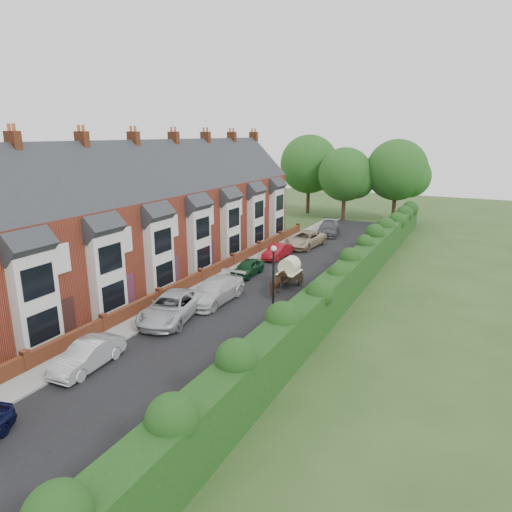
# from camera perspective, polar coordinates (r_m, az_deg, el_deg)

# --- Properties ---
(ground) EXTENTS (140.00, 140.00, 0.00)m
(ground) POSITION_cam_1_polar(r_m,az_deg,el_deg) (24.53, -9.31, -11.68)
(ground) COLOR #2D4C1E
(ground) RESTS_ON ground
(road) EXTENTS (6.00, 58.00, 0.02)m
(road) POSITION_cam_1_polar(r_m,az_deg,el_deg) (33.50, 1.02, -4.00)
(road) COLOR black
(road) RESTS_ON ground
(pavement_hedge_side) EXTENTS (2.20, 58.00, 0.12)m
(pavement_hedge_side) POSITION_cam_1_polar(r_m,az_deg,el_deg) (32.03, 7.68, -4.95)
(pavement_hedge_side) COLOR gray
(pavement_hedge_side) RESTS_ON ground
(pavement_house_side) EXTENTS (1.70, 58.00, 0.12)m
(pavement_house_side) POSITION_cam_1_polar(r_m,az_deg,el_deg) (35.23, -4.64, -2.99)
(pavement_house_side) COLOR gray
(pavement_house_side) RESTS_ON ground
(kerb_hedge_side) EXTENTS (0.18, 58.00, 0.13)m
(kerb_hedge_side) POSITION_cam_1_polar(r_m,az_deg,el_deg) (32.36, 5.91, -4.68)
(kerb_hedge_side) COLOR #9B9B96
(kerb_hedge_side) RESTS_ON ground
(kerb_house_side) EXTENTS (0.18, 58.00, 0.13)m
(kerb_house_side) POSITION_cam_1_polar(r_m,az_deg,el_deg) (34.83, -3.51, -3.17)
(kerb_house_side) COLOR #9B9B96
(kerb_house_side) RESTS_ON ground
(hedge) EXTENTS (2.10, 58.00, 2.85)m
(hedge) POSITION_cam_1_polar(r_m,az_deg,el_deg) (31.04, 10.92, -2.75)
(hedge) COLOR #113711
(hedge) RESTS_ON ground
(terrace_row) EXTENTS (9.05, 40.50, 11.50)m
(terrace_row) POSITION_cam_1_polar(r_m,az_deg,el_deg) (37.12, -14.28, 4.56)
(terrace_row) COLOR #9B3527
(terrace_row) RESTS_ON ground
(garden_wall_row) EXTENTS (0.35, 40.35, 1.10)m
(garden_wall_row) POSITION_cam_1_polar(r_m,az_deg,el_deg) (34.82, -6.91, -2.58)
(garden_wall_row) COLOR brown
(garden_wall_row) RESTS_ON ground
(lamppost) EXTENTS (0.32, 0.32, 5.16)m
(lamppost) POSITION_cam_1_polar(r_m,az_deg,el_deg) (24.87, 2.18, -2.88)
(lamppost) COLOR black
(lamppost) RESTS_ON ground
(tree_far_left) EXTENTS (7.14, 6.80, 9.29)m
(tree_far_left) POSITION_cam_1_polar(r_m,az_deg,el_deg) (59.99, 11.42, 9.79)
(tree_far_left) COLOR #332316
(tree_far_left) RESTS_ON ground
(tree_far_right) EXTENTS (7.98, 7.60, 10.31)m
(tree_far_right) POSITION_cam_1_polar(r_m,az_deg,el_deg) (60.61, 17.55, 10.02)
(tree_far_right) COLOR #332316
(tree_far_right) RESTS_ON ground
(tree_far_back) EXTENTS (8.40, 8.00, 10.82)m
(tree_far_back) POSITION_cam_1_polar(r_m,az_deg,el_deg) (64.56, 7.02, 11.14)
(tree_far_back) COLOR #332316
(tree_far_back) RESTS_ON ground
(car_silver_a) EXTENTS (1.65, 4.11, 1.33)m
(car_silver_a) POSITION_cam_1_polar(r_m,az_deg,el_deg) (23.81, -20.32, -11.56)
(car_silver_a) COLOR #B9B9BE
(car_silver_a) RESTS_ON ground
(car_silver_b) EXTENTS (3.63, 5.99, 1.55)m
(car_silver_b) POSITION_cam_1_polar(r_m,az_deg,el_deg) (28.22, -10.52, -6.34)
(car_silver_b) COLOR silver
(car_silver_b) RESTS_ON ground
(car_white) EXTENTS (2.28, 5.45, 1.57)m
(car_white) POSITION_cam_1_polar(r_m,az_deg,el_deg) (30.73, -5.17, -4.32)
(car_white) COLOR silver
(car_white) RESTS_ON ground
(car_green) EXTENTS (1.58, 3.79, 1.28)m
(car_green) POSITION_cam_1_polar(r_m,az_deg,el_deg) (36.22, -1.06, -1.47)
(car_green) COLOR #10381C
(car_green) RESTS_ON ground
(car_red) EXTENTS (1.44, 3.92, 1.28)m
(car_red) POSITION_cam_1_polar(r_m,az_deg,el_deg) (41.25, 2.68, 0.59)
(car_red) COLOR maroon
(car_red) RESTS_ON ground
(car_beige) EXTENTS (3.19, 5.82, 1.55)m
(car_beige) POSITION_cam_1_polar(r_m,az_deg,el_deg) (45.51, 6.10, 2.08)
(car_beige) COLOR tan
(car_beige) RESTS_ON ground
(car_grey) EXTENTS (3.20, 5.58, 1.52)m
(car_grey) POSITION_cam_1_polar(r_m,az_deg,el_deg) (51.52, 9.06, 3.49)
(car_grey) COLOR #4E5054
(car_grey) RESTS_ON ground
(horse) EXTENTS (1.08, 2.00, 1.62)m
(horse) POSITION_cam_1_polar(r_m,az_deg,el_deg) (31.81, 2.76, -3.54)
(horse) COLOR #4B2F1B
(horse) RESTS_ON ground
(horse_cart) EXTENTS (1.41, 3.12, 2.25)m
(horse_cart) POSITION_cam_1_polar(r_m,az_deg,el_deg) (33.48, 4.21, -1.75)
(horse_cart) COLOR black
(horse_cart) RESTS_ON ground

